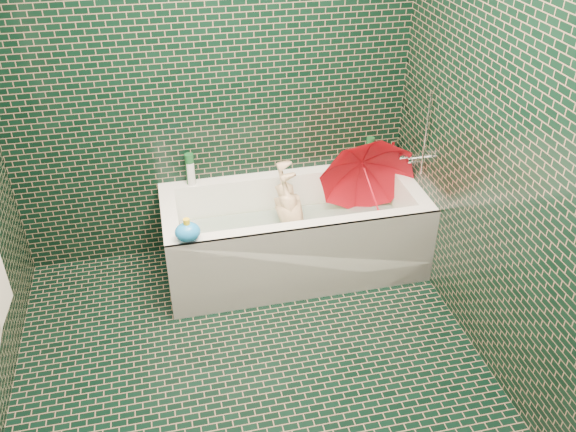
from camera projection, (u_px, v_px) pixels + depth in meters
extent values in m
plane|color=black|center=(257.00, 388.00, 3.31)|extent=(2.80, 2.80, 0.00)
plane|color=black|center=(210.00, 78.00, 3.77)|extent=(2.80, 0.00, 2.80)
plane|color=black|center=(520.00, 159.00, 2.87)|extent=(0.00, 2.80, 2.80)
cube|color=white|center=(294.00, 256.00, 4.19)|extent=(1.70, 0.75, 0.15)
cube|color=white|center=(283.00, 198.00, 4.31)|extent=(1.70, 0.10, 0.40)
cube|color=white|center=(306.00, 251.00, 3.78)|extent=(1.70, 0.10, 0.40)
cube|color=white|center=(407.00, 208.00, 4.19)|extent=(0.10, 0.55, 0.40)
cube|color=white|center=(172.00, 238.00, 3.89)|extent=(0.10, 0.55, 0.40)
cube|color=white|center=(307.00, 265.00, 3.78)|extent=(1.70, 0.02, 0.55)
cube|color=green|center=(294.00, 246.00, 4.15)|extent=(1.35, 0.47, 0.01)
cube|color=silver|center=(294.00, 229.00, 4.07)|extent=(1.48, 0.53, 0.00)
cylinder|color=silver|center=(417.00, 159.00, 3.99)|extent=(0.14, 0.05, 0.05)
cylinder|color=silver|center=(402.00, 156.00, 4.02)|extent=(0.05, 0.04, 0.04)
cylinder|color=silver|center=(426.00, 135.00, 3.79)|extent=(0.01, 0.01, 0.55)
imported|color=#D8B287|center=(295.00, 226.00, 4.08)|extent=(0.94, 0.45, 0.34)
imported|color=red|center=(371.00, 188.00, 4.00)|extent=(0.79, 0.82, 0.84)
imported|color=white|center=(394.00, 163.00, 4.32)|extent=(0.11, 0.11, 0.23)
imported|color=#3F1E73|center=(394.00, 163.00, 4.32)|extent=(0.10, 0.10, 0.18)
imported|color=#154A22|center=(394.00, 163.00, 4.32)|extent=(0.20, 0.20, 0.19)
cylinder|color=#154A22|center=(370.00, 151.00, 4.25)|extent=(0.07, 0.07, 0.20)
cylinder|color=silver|center=(392.00, 152.00, 4.27)|extent=(0.06, 0.06, 0.18)
cylinder|color=#154A22|center=(190.00, 169.00, 4.02)|extent=(0.07, 0.07, 0.22)
cylinder|color=white|center=(191.00, 174.00, 4.02)|extent=(0.05, 0.05, 0.16)
ellipsoid|color=yellow|center=(358.00, 162.00, 4.26)|extent=(0.09, 0.07, 0.06)
sphere|color=yellow|center=(363.00, 157.00, 4.25)|extent=(0.04, 0.04, 0.04)
cone|color=orange|center=(365.00, 157.00, 4.25)|extent=(0.02, 0.02, 0.02)
ellipsoid|color=#1981E2|center=(188.00, 232.00, 3.49)|extent=(0.18, 0.17, 0.11)
cylinder|color=yellow|center=(187.00, 222.00, 3.45)|extent=(0.04, 0.04, 0.04)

